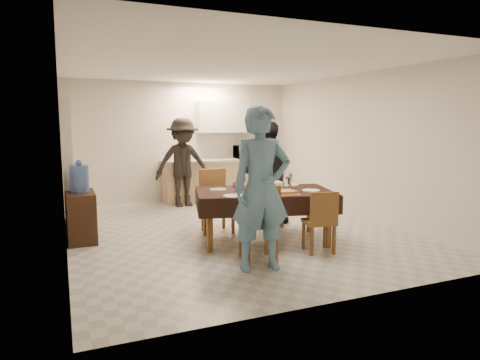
% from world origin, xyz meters
% --- Properties ---
extents(floor, '(5.00, 6.00, 0.02)m').
position_xyz_m(floor, '(0.00, 0.00, 0.00)').
color(floor, beige).
rests_on(floor, ground).
extents(ceiling, '(5.00, 6.00, 0.02)m').
position_xyz_m(ceiling, '(0.00, 0.00, 2.60)').
color(ceiling, white).
rests_on(ceiling, wall_back).
extents(wall_back, '(5.00, 0.02, 2.60)m').
position_xyz_m(wall_back, '(0.00, 3.00, 1.30)').
color(wall_back, silver).
rests_on(wall_back, floor).
extents(wall_front, '(5.00, 0.02, 2.60)m').
position_xyz_m(wall_front, '(0.00, -3.00, 1.30)').
color(wall_front, silver).
rests_on(wall_front, floor).
extents(wall_left, '(0.02, 6.00, 2.60)m').
position_xyz_m(wall_left, '(-2.50, 0.00, 1.30)').
color(wall_left, silver).
rests_on(wall_left, floor).
extents(wall_right, '(0.02, 6.00, 2.60)m').
position_xyz_m(wall_right, '(2.50, 0.00, 1.30)').
color(wall_right, silver).
rests_on(wall_right, floor).
extents(stub_partition, '(0.15, 1.40, 2.10)m').
position_xyz_m(stub_partition, '(-2.42, 1.20, 1.05)').
color(stub_partition, silver).
rests_on(stub_partition, floor).
extents(kitchen_base_cabinet, '(2.20, 0.60, 0.86)m').
position_xyz_m(kitchen_base_cabinet, '(0.60, 2.68, 0.43)').
color(kitchen_base_cabinet, tan).
rests_on(kitchen_base_cabinet, floor).
extents(kitchen_worktop, '(2.24, 0.64, 0.05)m').
position_xyz_m(kitchen_worktop, '(0.60, 2.68, 0.89)').
color(kitchen_worktop, '#ABABA6').
rests_on(kitchen_worktop, kitchen_base_cabinet).
extents(upper_cabinet, '(1.20, 0.34, 0.70)m').
position_xyz_m(upper_cabinet, '(0.90, 2.82, 1.85)').
color(upper_cabinet, white).
rests_on(upper_cabinet, wall_back).
extents(dining_table, '(2.15, 1.58, 0.75)m').
position_xyz_m(dining_table, '(0.18, -0.79, 0.72)').
color(dining_table, black).
rests_on(dining_table, floor).
extents(chair_near_left, '(0.50, 0.50, 0.53)m').
position_xyz_m(chair_near_left, '(-0.27, -1.64, 0.60)').
color(chair_near_left, brown).
rests_on(chair_near_left, floor).
extents(chair_near_right, '(0.45, 0.45, 0.46)m').
position_xyz_m(chair_near_right, '(0.63, -1.62, 0.51)').
color(chair_near_right, brown).
rests_on(chair_near_right, floor).
extents(chair_far_left, '(0.47, 0.47, 0.54)m').
position_xyz_m(chair_far_left, '(-0.27, -0.14, 0.61)').
color(chair_far_left, brown).
rests_on(chair_far_left, floor).
extents(chair_far_right, '(0.47, 0.47, 0.48)m').
position_xyz_m(chair_far_right, '(0.63, -0.13, 0.54)').
color(chair_far_right, brown).
rests_on(chair_far_right, floor).
extents(console, '(0.39, 0.78, 0.72)m').
position_xyz_m(console, '(-2.28, 0.28, 0.36)').
color(console, black).
rests_on(console, floor).
extents(water_jug, '(0.26, 0.26, 0.39)m').
position_xyz_m(water_jug, '(-2.28, 0.28, 0.92)').
color(water_jug, '#4768B4').
rests_on(water_jug, console).
extents(wine_bottle, '(0.08, 0.08, 0.34)m').
position_xyz_m(wine_bottle, '(0.13, -0.74, 0.92)').
color(wine_bottle, black).
rests_on(wine_bottle, dining_table).
extents(water_pitcher, '(0.12, 0.12, 0.19)m').
position_xyz_m(water_pitcher, '(0.53, -0.84, 0.85)').
color(water_pitcher, white).
rests_on(water_pitcher, dining_table).
extents(savoury_tart, '(0.40, 0.31, 0.05)m').
position_xyz_m(savoury_tart, '(0.28, -1.17, 0.78)').
color(savoury_tart, gold).
rests_on(savoury_tart, dining_table).
extents(salad_bowl, '(0.20, 0.20, 0.08)m').
position_xyz_m(salad_bowl, '(0.48, -0.61, 0.79)').
color(salad_bowl, silver).
rests_on(salad_bowl, dining_table).
extents(mushroom_dish, '(0.21, 0.21, 0.04)m').
position_xyz_m(mushroom_dish, '(0.13, -0.51, 0.77)').
color(mushroom_dish, silver).
rests_on(mushroom_dish, dining_table).
extents(wine_glass_a, '(0.09, 0.09, 0.19)m').
position_xyz_m(wine_glass_a, '(-0.37, -1.04, 0.85)').
color(wine_glass_a, white).
rests_on(wine_glass_a, dining_table).
extents(wine_glass_b, '(0.09, 0.09, 0.21)m').
position_xyz_m(wine_glass_b, '(0.73, -0.54, 0.86)').
color(wine_glass_b, white).
rests_on(wine_glass_b, dining_table).
extents(wine_glass_c, '(0.08, 0.08, 0.18)m').
position_xyz_m(wine_glass_c, '(-0.02, -0.49, 0.84)').
color(wine_glass_c, white).
rests_on(wine_glass_c, dining_table).
extents(plate_near_left, '(0.27, 0.27, 0.02)m').
position_xyz_m(plate_near_left, '(-0.42, -1.09, 0.76)').
color(plate_near_left, silver).
rests_on(plate_near_left, dining_table).
extents(plate_near_right, '(0.25, 0.25, 0.01)m').
position_xyz_m(plate_near_right, '(0.78, -1.09, 0.76)').
color(plate_near_right, silver).
rests_on(plate_near_right, dining_table).
extents(plate_far_left, '(0.24, 0.24, 0.01)m').
position_xyz_m(plate_far_left, '(-0.42, -0.49, 0.76)').
color(plate_far_left, silver).
rests_on(plate_far_left, dining_table).
extents(plate_far_right, '(0.25, 0.25, 0.01)m').
position_xyz_m(plate_far_right, '(0.78, -0.49, 0.76)').
color(plate_far_right, silver).
rests_on(plate_far_right, dining_table).
extents(microwave, '(0.53, 0.36, 0.29)m').
position_xyz_m(microwave, '(1.42, 2.68, 1.06)').
color(microwave, white).
rests_on(microwave, kitchen_worktop).
extents(person_near, '(0.75, 0.54, 1.93)m').
position_xyz_m(person_near, '(-0.37, -1.84, 0.97)').
color(person_near, '#5885A2').
rests_on(person_near, floor).
extents(person_far, '(0.95, 0.80, 1.74)m').
position_xyz_m(person_far, '(0.73, 0.26, 0.87)').
color(person_far, black).
rests_on(person_far, floor).
extents(person_kitchen, '(1.17, 0.67, 1.82)m').
position_xyz_m(person_kitchen, '(-0.20, 2.23, 0.91)').
color(person_kitchen, black).
rests_on(person_kitchen, floor).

